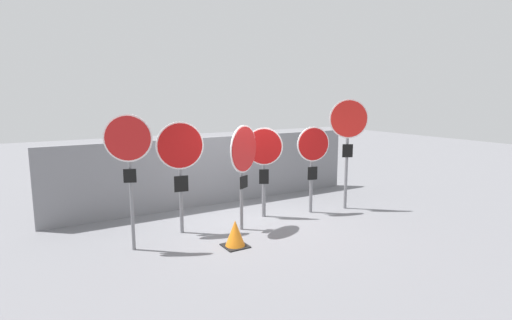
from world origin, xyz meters
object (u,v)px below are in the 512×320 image
Objects in this scene: traffic_cone_0 at (235,234)px; stop_sign_3 at (264,156)px; stop_sign_1 at (180,155)px; stop_sign_2 at (244,156)px; stop_sign_5 at (348,130)px; stop_sign_4 at (313,153)px; stop_sign_0 at (129,150)px.

stop_sign_3 is at bearing 41.77° from traffic_cone_0.
stop_sign_2 is (1.16, -0.45, -0.06)m from stop_sign_1.
stop_sign_5 is 3.95m from traffic_cone_0.
stop_sign_4 is 4.12× the size of traffic_cone_0.
stop_sign_2 is 2.92m from stop_sign_5.
stop_sign_5 is (0.92, -0.17, 0.51)m from stop_sign_4.
stop_sign_2 is 1.06× the size of stop_sign_4.
stop_sign_3 is at bearing 3.72° from stop_sign_2.
stop_sign_4 reaches higher than traffic_cone_0.
stop_sign_2 reaches higher than stop_sign_4.
stop_sign_1 reaches higher than stop_sign_3.
stop_sign_2 is 0.81× the size of stop_sign_5.
traffic_cone_0 is (-2.55, -0.96, -1.18)m from stop_sign_4.
stop_sign_1 is 1.04× the size of stop_sign_2.
stop_sign_3 is at bearing 31.59° from stop_sign_0.
stop_sign_4 is (3.13, -0.21, -0.18)m from stop_sign_1.
stop_sign_1 is at bearing -156.50° from stop_sign_5.
stop_sign_3 is 1.18m from stop_sign_4.
stop_sign_3 is 4.13× the size of traffic_cone_0.
stop_sign_5 is at bearing -27.90° from stop_sign_2.
stop_sign_5 is 5.37× the size of traffic_cone_0.
stop_sign_0 is at bearing 155.50° from traffic_cone_0.
stop_sign_1 is 2.00m from stop_sign_3.
stop_sign_0 is at bearing 149.96° from stop_sign_2.
stop_sign_2 is 1.60m from traffic_cone_0.
stop_sign_3 is (3.06, 0.50, -0.41)m from stop_sign_0.
stop_sign_0 is 2.26m from stop_sign_2.
stop_sign_4 is (1.97, 0.24, -0.11)m from stop_sign_2.
stop_sign_2 is at bearing 50.99° from traffic_cone_0.
stop_sign_2 is 1.99m from stop_sign_4.
stop_sign_3 reaches higher than traffic_cone_0.
stop_sign_5 is (5.13, 0.04, 0.12)m from stop_sign_0.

